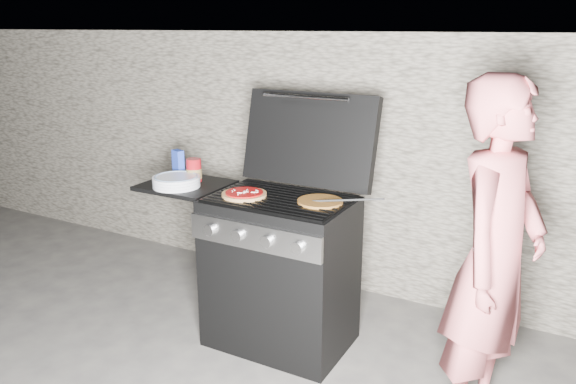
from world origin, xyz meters
The scene contains 10 objects.
ground centered at (0.00, 0.00, 0.00)m, with size 50.00×50.00×0.00m, color #42403F.
stone_wall centered at (0.00, 1.05, 0.90)m, with size 8.00×0.35×1.80m, color gray.
gas_grill centered at (-0.25, 0.00, 0.46)m, with size 1.34×0.79×0.91m, color black, non-canonical shape.
pizza_topped centered at (-0.19, -0.07, 0.93)m, with size 0.25×0.25×0.03m, color tan, non-canonical shape.
pizza_plain centered at (0.24, 0.02, 0.92)m, with size 0.25×0.25×0.01m, color #C47927.
sauce_jar centered at (-0.65, 0.07, 0.97)m, with size 0.09×0.09×0.14m, color #A01118.
blue_carton centered at (-0.82, 0.12, 0.99)m, with size 0.08×0.05×0.17m, color blue.
plate_stack centered at (-0.67, -0.09, 0.94)m, with size 0.28×0.28×0.07m, color white.
person centered at (1.18, -0.14, 0.83)m, with size 0.60×0.40×1.66m, color #CB5F63.
tongs centered at (0.40, 0.00, 0.95)m, with size 0.01×0.01×0.41m, color #242424.
Camera 1 is at (1.48, -2.62, 1.84)m, focal length 35.00 mm.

